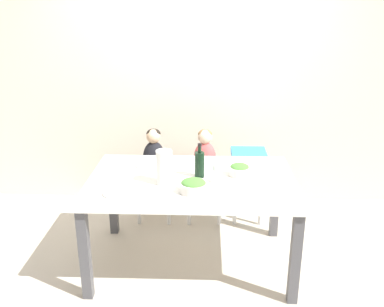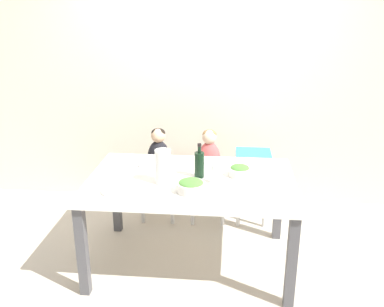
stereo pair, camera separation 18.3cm
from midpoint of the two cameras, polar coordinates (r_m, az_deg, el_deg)
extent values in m
plane|color=#BCB2A3|center=(3.64, -1.53, -14.26)|extent=(14.00, 14.00, 0.00)
cube|color=beige|center=(4.34, -0.66, 10.63)|extent=(10.00, 0.06, 2.70)
cube|color=white|center=(3.29, -1.64, -3.72)|extent=(1.59, 1.05, 0.03)
cube|color=#4C4C51|center=(3.19, -15.73, -12.86)|extent=(0.07, 0.07, 0.71)
cube|color=#4C4C51|center=(3.10, 11.93, -13.58)|extent=(0.07, 0.07, 0.71)
cube|color=#4C4C51|center=(3.97, -11.83, -5.76)|extent=(0.07, 0.07, 0.71)
cube|color=#4C4C51|center=(3.90, 9.73, -6.13)|extent=(0.07, 0.07, 0.71)
cylinder|color=silver|center=(4.14, -8.39, -6.79)|extent=(0.04, 0.04, 0.40)
cylinder|color=silver|center=(4.10, -4.41, -6.90)|extent=(0.04, 0.04, 0.40)
cylinder|color=silver|center=(4.40, -7.75, -5.13)|extent=(0.04, 0.04, 0.40)
cylinder|color=silver|center=(4.36, -4.00, -5.22)|extent=(0.04, 0.04, 0.40)
cube|color=silver|center=(4.16, -6.25, -3.19)|extent=(0.38, 0.40, 0.05)
cylinder|color=silver|center=(4.09, -1.68, -6.96)|extent=(0.04, 0.04, 0.40)
cylinder|color=silver|center=(4.08, 2.39, -7.02)|extent=(0.04, 0.04, 0.40)
cylinder|color=silver|center=(4.35, -1.44, -5.27)|extent=(0.04, 0.04, 0.40)
cylinder|color=silver|center=(4.34, 2.37, -5.32)|extent=(0.04, 0.04, 0.40)
cube|color=silver|center=(4.12, 0.42, -3.30)|extent=(0.38, 0.40, 0.05)
cylinder|color=silver|center=(4.05, 4.52, -5.34)|extent=(0.04, 0.04, 0.65)
cylinder|color=silver|center=(4.07, 7.98, -5.36)|extent=(0.04, 0.04, 0.65)
cylinder|color=silver|center=(4.27, 4.39, -3.96)|extent=(0.04, 0.04, 0.65)
cylinder|color=silver|center=(4.29, 7.66, -3.99)|extent=(0.04, 0.04, 0.65)
cube|color=teal|center=(4.04, 6.31, -0.14)|extent=(0.33, 0.34, 0.05)
ellipsoid|color=black|center=(4.09, -6.35, -0.66)|extent=(0.21, 0.18, 0.34)
sphere|color=#D6AD89|center=(4.02, -6.46, 2.30)|extent=(0.14, 0.14, 0.14)
ellipsoid|color=black|center=(4.02, -6.46, 2.61)|extent=(0.13, 0.13, 0.09)
ellipsoid|color=#C64C4C|center=(4.05, 0.42, -0.75)|extent=(0.21, 0.18, 0.34)
sphere|color=beige|center=(3.97, 0.43, 2.25)|extent=(0.14, 0.14, 0.14)
ellipsoid|color=olive|center=(3.98, 0.44, 2.56)|extent=(0.13, 0.13, 0.09)
cylinder|color=black|center=(3.29, -0.58, -1.52)|extent=(0.08, 0.08, 0.20)
cylinder|color=black|center=(3.24, -0.58, 0.72)|extent=(0.03, 0.03, 0.07)
cylinder|color=black|center=(3.23, -0.59, 1.15)|extent=(0.03, 0.03, 0.02)
cylinder|color=white|center=(3.16, -5.37, -1.88)|extent=(0.12, 0.12, 0.26)
cylinder|color=white|center=(3.21, 1.74, -3.97)|extent=(0.06, 0.06, 0.00)
cylinder|color=white|center=(3.19, 1.75, -3.38)|extent=(0.01, 0.01, 0.07)
ellipsoid|color=white|center=(3.16, 1.77, -2.00)|extent=(0.07, 0.07, 0.10)
cylinder|color=silver|center=(3.06, -1.52, -4.54)|extent=(0.21, 0.21, 0.07)
ellipsoid|color=#4C8438|center=(3.04, -1.52, -3.94)|extent=(0.18, 0.18, 0.05)
cylinder|color=silver|center=(3.35, 4.81, -2.36)|extent=(0.17, 0.17, 0.07)
ellipsoid|color=#4C8438|center=(3.34, 4.82, -1.80)|extent=(0.15, 0.15, 0.05)
cylinder|color=silver|center=(3.10, -11.45, -5.13)|extent=(0.22, 0.22, 0.01)
cylinder|color=silver|center=(3.57, -7.20, -1.54)|extent=(0.22, 0.22, 0.01)
camera|label=1|loc=(0.09, -91.59, -0.56)|focal=40.00mm
camera|label=2|loc=(0.09, 88.41, 0.56)|focal=40.00mm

